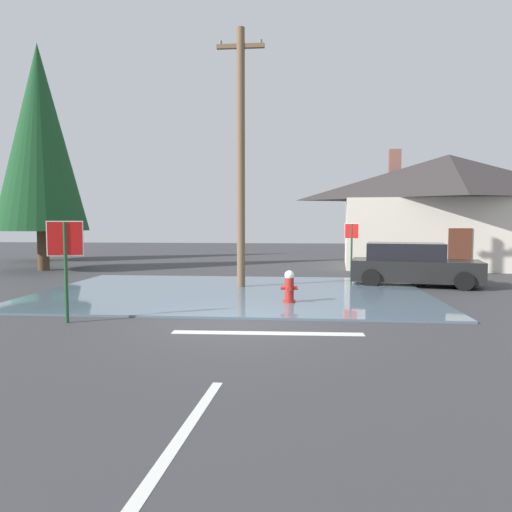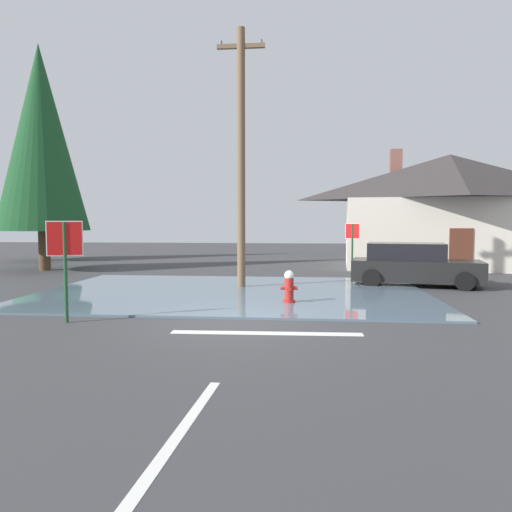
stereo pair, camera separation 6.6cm
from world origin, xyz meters
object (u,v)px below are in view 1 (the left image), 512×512
at_px(stop_sign_far, 352,239).
at_px(parked_car, 412,265).
at_px(house, 447,209).
at_px(utility_pole, 241,155).
at_px(fire_hydrant, 289,288).
at_px(pine_tree_tall_left, 41,160).
at_px(pine_tree_mid_left, 40,138).
at_px(stop_sign_near, 65,250).

distance_m(stop_sign_far, parked_car, 3.55).
bearing_deg(house, utility_pole, -137.78).
relative_size(fire_hydrant, house, 0.08).
bearing_deg(utility_pole, house, 42.22).
relative_size(stop_sign_far, house, 0.20).
xyz_separation_m(stop_sign_far, pine_tree_tall_left, (-17.26, 6.59, 4.32)).
bearing_deg(pine_tree_mid_left, pine_tree_tall_left, 118.80).
relative_size(utility_pole, pine_tree_tall_left, 0.87).
xyz_separation_m(stop_sign_near, fire_hydrant, (4.97, 2.89, -1.19)).
height_order(parked_car, pine_tree_tall_left, pine_tree_tall_left).
height_order(house, pine_tree_tall_left, pine_tree_tall_left).
bearing_deg(stop_sign_near, stop_sign_far, 53.65).
relative_size(stop_sign_near, house, 0.21).
bearing_deg(stop_sign_near, pine_tree_tall_left, 120.40).
bearing_deg(pine_tree_mid_left, house, 9.58).
bearing_deg(stop_sign_far, fire_hydrant, -108.92).
xyz_separation_m(stop_sign_near, utility_pole, (3.26, 5.93, 2.88)).
xyz_separation_m(fire_hydrant, house, (7.65, 11.54, 2.45)).
relative_size(utility_pole, house, 0.78).
bearing_deg(pine_tree_tall_left, house, -5.82).
xyz_separation_m(utility_pole, stop_sign_far, (4.19, 4.19, -2.97)).
height_order(fire_hydrant, parked_car, parked_car).
relative_size(fire_hydrant, parked_car, 0.20).
height_order(fire_hydrant, stop_sign_far, stop_sign_far).
height_order(fire_hydrant, utility_pole, utility_pole).
relative_size(parked_car, pine_tree_tall_left, 0.47).
relative_size(stop_sign_near, pine_tree_tall_left, 0.23).
height_order(stop_sign_near, pine_tree_mid_left, pine_tree_mid_left).
distance_m(house, parked_car, 8.24).
xyz_separation_m(fire_hydrant, pine_tree_tall_left, (-14.78, 13.82, 5.42)).
xyz_separation_m(fire_hydrant, parked_car, (4.33, 4.32, 0.27)).
bearing_deg(fire_hydrant, utility_pole, 119.42).
distance_m(stop_sign_far, house, 6.86).
xyz_separation_m(utility_pole, house, (9.36, 8.50, -1.62)).
xyz_separation_m(utility_pole, pine_tree_mid_left, (-10.01, 5.23, 1.62)).
distance_m(fire_hydrant, house, 14.06).
bearing_deg(parked_car, pine_tree_tall_left, 153.55).
bearing_deg(fire_hydrant, stop_sign_near, -149.84).
distance_m(house, pine_tree_mid_left, 19.91).
xyz_separation_m(utility_pole, parked_car, (6.04, 1.28, -3.80)).
distance_m(fire_hydrant, utility_pole, 5.36).
distance_m(utility_pole, house, 12.75).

